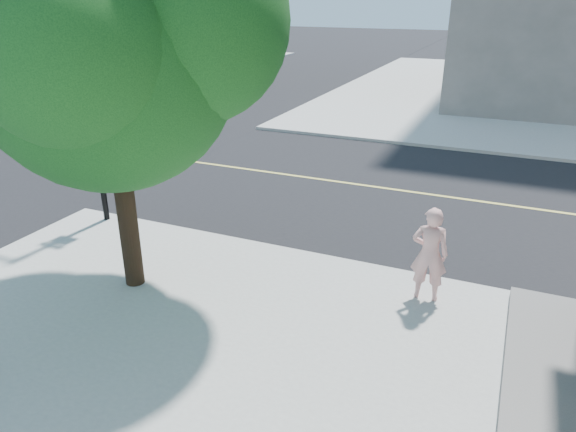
% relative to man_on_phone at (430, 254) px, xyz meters
% --- Properties ---
extents(ground, '(140.00, 140.00, 0.00)m').
position_rel_man_on_phone_xyz_m(ground, '(-7.09, 0.81, -0.93)').
color(ground, black).
rests_on(ground, ground).
extents(road_ew, '(140.00, 9.00, 0.01)m').
position_rel_man_on_phone_xyz_m(road_ew, '(-7.09, 5.31, -0.92)').
color(road_ew, black).
rests_on(road_ew, ground).
extents(sidewalk_nw, '(26.00, 25.00, 0.12)m').
position_rel_man_on_phone_xyz_m(sidewalk_nw, '(-30.09, 22.31, -0.87)').
color(sidewalk_nw, '#AEAEA9').
rests_on(sidewalk_nw, ground).
extents(man_on_phone, '(0.62, 0.44, 1.62)m').
position_rel_man_on_phone_xyz_m(man_on_phone, '(0.00, 0.00, 0.00)').
color(man_on_phone, '#E3A6A1').
rests_on(man_on_phone, sidewalk_se).
extents(street_tree, '(4.96, 4.51, 6.59)m').
position_rel_man_on_phone_xyz_m(street_tree, '(-4.66, -1.52, 3.44)').
color(street_tree, black).
rests_on(street_tree, sidewalk_se).
extents(signal_pole, '(3.86, 0.44, 4.36)m').
position_rel_man_on_phone_xyz_m(signal_pole, '(-9.30, 0.51, 2.75)').
color(signal_pole, black).
rests_on(signal_pole, sidewalk_se).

